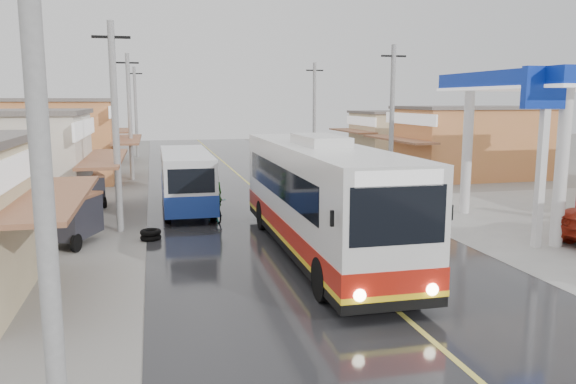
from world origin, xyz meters
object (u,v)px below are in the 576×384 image
object	(u,v)px
cyclist	(215,205)
tricycle_near	(71,216)
tyre_stack	(151,235)
second_bus	(186,179)
tricycle_far	(88,188)
coach_bus	(319,198)

from	to	relation	value
cyclist	tricycle_near	xyz separation A→B (m)	(-5.38, -2.77, 0.35)
tyre_stack	tricycle_near	bearing A→B (deg)	-179.63
second_bus	tricycle_near	bearing A→B (deg)	-127.26
second_bus	tyre_stack	world-z (taller)	second_bus
cyclist	tricycle_near	size ratio (longest dim) A/B	0.75
tricycle_far	tyre_stack	bearing A→B (deg)	-84.55
coach_bus	tricycle_far	bearing A→B (deg)	128.55
tricycle_near	tyre_stack	size ratio (longest dim) A/B	3.50
tricycle_far	tyre_stack	world-z (taller)	tricycle_far
tricycle_far	tyre_stack	xyz separation A→B (m)	(2.91, -7.51, -0.70)
coach_bus	tricycle_near	world-z (taller)	coach_bus
second_bus	cyclist	size ratio (longest dim) A/B	3.99
tricycle_near	tricycle_far	world-z (taller)	tricycle_near
second_bus	tricycle_near	distance (m)	7.20
cyclist	tricycle_far	distance (m)	7.34
tricycle_near	tricycle_far	bearing A→B (deg)	112.65
second_bus	tricycle_near	size ratio (longest dim) A/B	3.00
tricycle_near	tyre_stack	xyz separation A→B (m)	(2.71, 0.02, -0.82)
cyclist	tyre_stack	world-z (taller)	cyclist
coach_bus	tricycle_near	size ratio (longest dim) A/B	4.68
coach_bus	second_bus	xyz separation A→B (m)	(-3.82, 8.85, -0.45)
cyclist	tyre_stack	bearing A→B (deg)	-143.70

